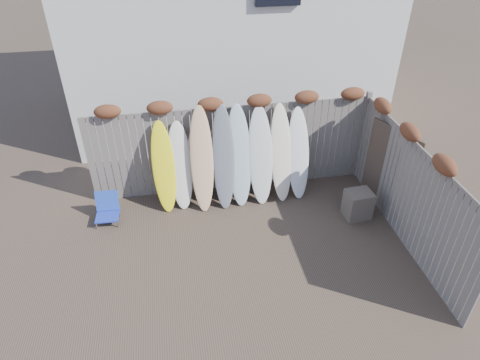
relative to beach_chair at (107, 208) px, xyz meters
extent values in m
plane|color=#493A2D|center=(2.66, -1.68, -0.28)|extent=(80.00, 80.00, 0.00)
cube|color=slate|center=(2.66, 0.72, 0.72)|extent=(6.00, 0.10, 2.00)
cube|color=slate|center=(5.66, 0.72, 0.77)|extent=(0.10, 0.10, 2.10)
ellipsoid|color=brown|center=(0.26, 0.68, 1.82)|extent=(0.52, 0.28, 0.28)
ellipsoid|color=brown|center=(1.26, 0.68, 1.82)|extent=(0.52, 0.28, 0.28)
ellipsoid|color=brown|center=(2.26, 0.68, 1.82)|extent=(0.52, 0.28, 0.28)
ellipsoid|color=brown|center=(3.26, 0.68, 1.82)|extent=(0.52, 0.28, 0.28)
ellipsoid|color=brown|center=(4.26, 0.68, 1.82)|extent=(0.52, 0.28, 0.28)
ellipsoid|color=brown|center=(5.26, 0.68, 1.82)|extent=(0.52, 0.28, 0.28)
cube|color=slate|center=(5.66, -1.48, 0.72)|extent=(0.10, 4.40, 2.00)
ellipsoid|color=brown|center=(5.62, -2.18, 1.82)|extent=(0.28, 0.56, 0.28)
ellipsoid|color=brown|center=(5.62, -1.08, 1.82)|extent=(0.28, 0.56, 0.28)
ellipsoid|color=brown|center=(5.62, 0.02, 1.82)|extent=(0.28, 0.56, 0.28)
cube|color=silver|center=(3.16, 4.82, 2.72)|extent=(8.00, 5.00, 6.00)
cube|color=#2339AF|center=(0.00, -0.11, -0.11)|extent=(0.48, 0.42, 0.03)
cube|color=blue|center=(0.00, 0.11, 0.12)|extent=(0.46, 0.16, 0.42)
cylinder|color=#BBBAC2|center=(-0.22, -0.27, -0.20)|extent=(0.02, 0.02, 0.17)
cylinder|color=#B6B6BE|center=(-0.21, 0.07, -0.20)|extent=(0.02, 0.02, 0.17)
cylinder|color=#9FA0A6|center=(0.20, -0.29, -0.20)|extent=(0.02, 0.02, 0.17)
cylinder|color=#A9A9B0|center=(0.21, 0.05, -0.20)|extent=(0.02, 0.02, 0.17)
cube|color=#4A4037|center=(5.07, -0.76, 0.02)|extent=(0.55, 0.47, 0.60)
cube|color=#422F28|center=(5.73, -0.56, 0.65)|extent=(0.51, 1.17, 1.86)
ellipsoid|color=#FFF115|center=(1.21, 0.32, 0.65)|extent=(0.49, 0.69, 1.88)
ellipsoid|color=white|center=(1.55, 0.35, 0.63)|extent=(0.49, 0.66, 1.83)
ellipsoid|color=#DFAC74|center=(1.99, 0.25, 0.79)|extent=(0.52, 0.79, 2.15)
ellipsoid|color=slate|center=(2.44, 0.26, 0.78)|extent=(0.50, 0.78, 2.14)
ellipsoid|color=#A9C2CC|center=(2.78, 0.30, 0.77)|extent=(0.50, 0.75, 2.11)
ellipsoid|color=silver|center=(3.23, 0.28, 0.74)|extent=(0.52, 0.73, 2.05)
ellipsoid|color=white|center=(3.68, 0.30, 0.74)|extent=(0.49, 0.74, 2.05)
ellipsoid|color=white|center=(4.06, 0.31, 0.69)|extent=(0.48, 0.70, 1.94)
camera|label=1|loc=(1.50, -7.17, 5.44)|focal=32.00mm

